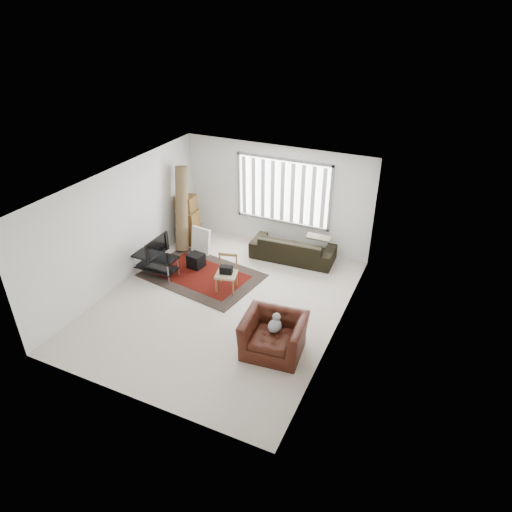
{
  "coord_description": "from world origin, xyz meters",
  "views": [
    {
      "loc": [
        4.07,
        -7.06,
        5.83
      ],
      "look_at": [
        0.58,
        0.51,
        1.05
      ],
      "focal_mm": 32.0,
      "sensor_mm": 36.0,
      "label": 1
    }
  ],
  "objects_px": {
    "moving_boxes": "(188,221)",
    "side_chair": "(226,272)",
    "sofa": "(293,245)",
    "tv_stand": "(156,261)",
    "armchair": "(274,333)"
  },
  "relations": [
    {
      "from": "tv_stand",
      "to": "side_chair",
      "type": "bearing_deg",
      "value": 4.76
    },
    {
      "from": "moving_boxes",
      "to": "armchair",
      "type": "relative_size",
      "value": 1.07
    },
    {
      "from": "sofa",
      "to": "armchair",
      "type": "xyz_separation_m",
      "value": [
        0.9,
        -3.39,
        0.02
      ]
    },
    {
      "from": "moving_boxes",
      "to": "sofa",
      "type": "bearing_deg",
      "value": 6.64
    },
    {
      "from": "sofa",
      "to": "side_chair",
      "type": "height_order",
      "value": "side_chair"
    },
    {
      "from": "sofa",
      "to": "armchair",
      "type": "relative_size",
      "value": 1.69
    },
    {
      "from": "tv_stand",
      "to": "moving_boxes",
      "type": "relative_size",
      "value": 0.79
    },
    {
      "from": "moving_boxes",
      "to": "armchair",
      "type": "xyz_separation_m",
      "value": [
        3.76,
        -3.06,
        -0.19
      ]
    },
    {
      "from": "moving_boxes",
      "to": "side_chair",
      "type": "height_order",
      "value": "moving_boxes"
    },
    {
      "from": "moving_boxes",
      "to": "sofa",
      "type": "xyz_separation_m",
      "value": [
        2.86,
        0.33,
        -0.22
      ]
    },
    {
      "from": "tv_stand",
      "to": "sofa",
      "type": "bearing_deg",
      "value": 38.18
    },
    {
      "from": "sofa",
      "to": "side_chair",
      "type": "distance_m",
      "value": 2.12
    },
    {
      "from": "moving_boxes",
      "to": "armchair",
      "type": "bearing_deg",
      "value": -39.14
    },
    {
      "from": "side_chair",
      "to": "armchair",
      "type": "relative_size",
      "value": 0.68
    },
    {
      "from": "tv_stand",
      "to": "moving_boxes",
      "type": "xyz_separation_m",
      "value": [
        -0.2,
        1.76,
        0.24
      ]
    }
  ]
}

